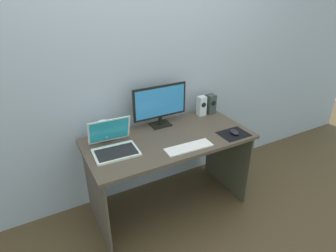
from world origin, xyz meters
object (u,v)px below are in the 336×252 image
object	(u,v)px
speaker_near_monitor	(202,106)
keyboard_external	(189,147)
fishbowl	(104,130)
laptop	(114,145)
monitor	(160,104)
mouse	(234,132)
speaker_right	(211,104)

from	to	relation	value
speaker_near_monitor	keyboard_external	world-z (taller)	speaker_near_monitor
speaker_near_monitor	fishbowl	bearing A→B (deg)	-178.91
speaker_near_monitor	laptop	size ratio (longest dim) A/B	0.55
laptop	fishbowl	bearing A→B (deg)	93.47
monitor	mouse	bearing A→B (deg)	-43.73
speaker_right	laptop	xyz separation A→B (m)	(-1.08, -0.23, -0.05)
mouse	monitor	bearing A→B (deg)	138.85
speaker_near_monitor	fishbowl	size ratio (longest dim) A/B	1.08
monitor	keyboard_external	distance (m)	0.51
speaker_right	monitor	bearing A→B (deg)	-179.19
keyboard_external	speaker_right	bearing A→B (deg)	42.77
speaker_near_monitor	fishbowl	distance (m)	0.99
monitor	speaker_right	xyz separation A→B (m)	(0.57, 0.01, -0.11)
monitor	fishbowl	distance (m)	0.54
keyboard_external	laptop	bearing A→B (deg)	156.96
keyboard_external	mouse	xyz separation A→B (m)	(0.47, 0.01, 0.02)
monitor	laptop	distance (m)	0.58
fishbowl	speaker_near_monitor	bearing A→B (deg)	1.09
speaker_right	speaker_near_monitor	distance (m)	0.11
fishbowl	laptop	bearing A→B (deg)	-86.53
speaker_near_monitor	laptop	distance (m)	1.00
keyboard_external	mouse	size ratio (longest dim) A/B	3.91
speaker_right	speaker_near_monitor	world-z (taller)	speaker_near_monitor
monitor	keyboard_external	world-z (taller)	monitor
speaker_right	speaker_near_monitor	bearing A→B (deg)	179.99
speaker_right	keyboard_external	world-z (taller)	speaker_right
speaker_near_monitor	mouse	size ratio (longest dim) A/B	1.94
keyboard_external	mouse	world-z (taller)	mouse
speaker_right	keyboard_external	xyz separation A→B (m)	(-0.55, -0.47, -0.09)
laptop	mouse	world-z (taller)	laptop
fishbowl	keyboard_external	distance (m)	0.72
laptop	fishbowl	world-z (taller)	laptop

